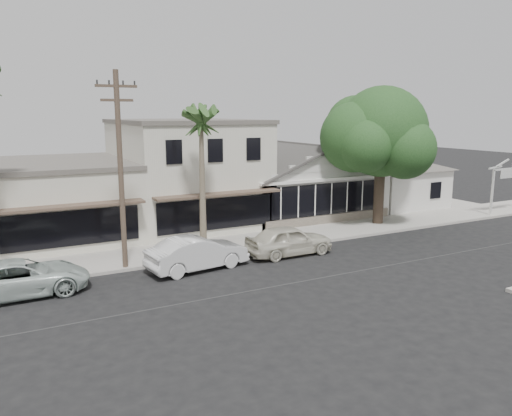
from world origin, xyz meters
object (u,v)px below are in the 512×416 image
car_2 (20,278)px  shade_tree (378,134)px  car_0 (289,240)px  car_1 (198,253)px  utility_pole (120,167)px

car_2 → shade_tree: 21.99m
car_0 → car_2: 12.45m
car_2 → car_1: bearing=-92.1°
shade_tree → car_1: bearing=-165.3°
utility_pole → shade_tree: utility_pole is taller
car_0 → shade_tree: shade_tree is taller
utility_pole → car_0: size_ratio=1.98×
car_2 → shade_tree: shade_tree is taller
car_1 → car_2: bearing=81.3°
utility_pole → car_2: 6.18m
utility_pole → car_1: size_ratio=1.90×
car_0 → shade_tree: (8.66, 3.49, 5.04)m
car_0 → shade_tree: 10.61m
car_0 → car_1: car_1 is taller
car_0 → shade_tree: size_ratio=0.51×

